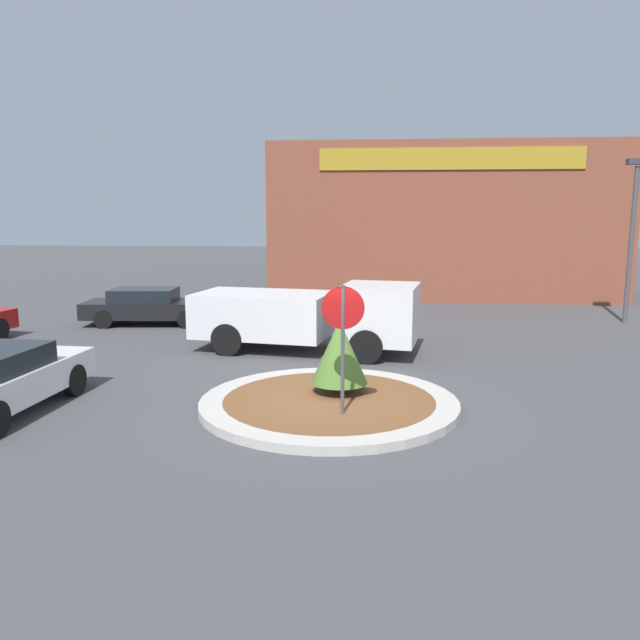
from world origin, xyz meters
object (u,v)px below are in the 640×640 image
Objects in this scene: parked_sedan_black at (150,306)px; stop_sign at (343,327)px; light_pole at (633,227)px; utility_truck at (308,315)px.

stop_sign is at bearing -58.95° from parked_sedan_black.
stop_sign is at bearing -128.99° from light_pole.
stop_sign is 12.23m from parked_sedan_black.
utility_truck is 12.29m from light_pole.
stop_sign is 14.97m from light_pole.
parked_sedan_black is at bearing 156.48° from utility_truck.
light_pole is at bearing 36.91° from utility_truck.
stop_sign is at bearing -68.51° from utility_truck.
utility_truck is 7.10m from parked_sedan_black.
stop_sign reaches higher than parked_sedan_black.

